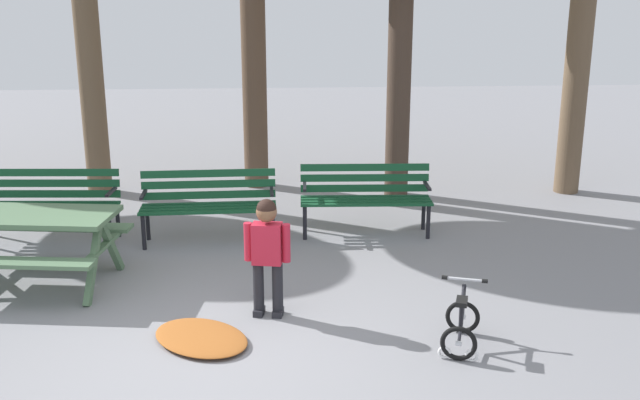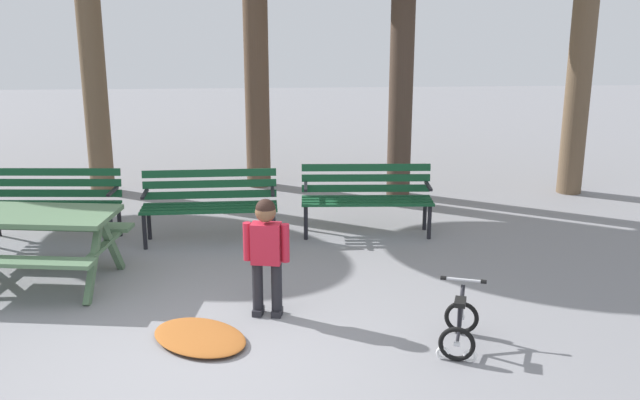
{
  "view_description": "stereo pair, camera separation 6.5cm",
  "coord_description": "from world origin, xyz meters",
  "px_view_note": "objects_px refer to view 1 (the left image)",
  "views": [
    {
      "loc": [
        0.57,
        -5.36,
        2.88
      ],
      "look_at": [
        1.07,
        1.78,
        0.85
      ],
      "focal_mm": 40.93,
      "sensor_mm": 36.0,
      "label": 1
    },
    {
      "loc": [
        0.64,
        -5.37,
        2.88
      ],
      "look_at": [
        1.07,
        1.78,
        0.85
      ],
      "focal_mm": 40.93,
      "sensor_mm": 36.0,
      "label": 2
    }
  ],
  "objects_px": {
    "picnic_table": "(25,230)",
    "park_bench_left": "(209,200)",
    "child_standing": "(267,248)",
    "kids_bicycle": "(461,324)",
    "park_bench_far_left": "(51,199)",
    "park_bench_right": "(365,193)"
  },
  "relations": [
    {
      "from": "kids_bicycle",
      "to": "child_standing",
      "type": "bearing_deg",
      "value": 155.4
    },
    {
      "from": "picnic_table",
      "to": "park_bench_far_left",
      "type": "xyz_separation_m",
      "value": [
        -0.15,
        1.45,
        -0.08
      ]
    },
    {
      "from": "child_standing",
      "to": "picnic_table",
      "type": "bearing_deg",
      "value": 159.6
    },
    {
      "from": "picnic_table",
      "to": "park_bench_left",
      "type": "xyz_separation_m",
      "value": [
        1.74,
        1.27,
        -0.08
      ]
    },
    {
      "from": "child_standing",
      "to": "kids_bicycle",
      "type": "distance_m",
      "value": 1.84
    },
    {
      "from": "park_bench_far_left",
      "to": "park_bench_left",
      "type": "xyz_separation_m",
      "value": [
        1.89,
        -0.18,
        0.0
      ]
    },
    {
      "from": "park_bench_far_left",
      "to": "park_bench_left",
      "type": "height_order",
      "value": "same"
    },
    {
      "from": "park_bench_left",
      "to": "park_bench_right",
      "type": "bearing_deg",
      "value": 5.5
    },
    {
      "from": "park_bench_left",
      "to": "park_bench_right",
      "type": "height_order",
      "value": "same"
    },
    {
      "from": "picnic_table",
      "to": "child_standing",
      "type": "bearing_deg",
      "value": -20.4
    },
    {
      "from": "park_bench_left",
      "to": "child_standing",
      "type": "height_order",
      "value": "child_standing"
    },
    {
      "from": "park_bench_right",
      "to": "kids_bicycle",
      "type": "relative_size",
      "value": 2.59
    },
    {
      "from": "park_bench_right",
      "to": "park_bench_far_left",
      "type": "bearing_deg",
      "value": -179.92
    },
    {
      "from": "park_bench_far_left",
      "to": "kids_bicycle",
      "type": "height_order",
      "value": "park_bench_far_left"
    },
    {
      "from": "park_bench_left",
      "to": "kids_bicycle",
      "type": "height_order",
      "value": "park_bench_left"
    },
    {
      "from": "park_bench_right",
      "to": "kids_bicycle",
      "type": "height_order",
      "value": "park_bench_right"
    },
    {
      "from": "picnic_table",
      "to": "kids_bicycle",
      "type": "height_order",
      "value": "picnic_table"
    },
    {
      "from": "park_bench_left",
      "to": "park_bench_right",
      "type": "relative_size",
      "value": 0.99
    },
    {
      "from": "kids_bicycle",
      "to": "park_bench_left",
      "type": "bearing_deg",
      "value": 128.45
    },
    {
      "from": "kids_bicycle",
      "to": "park_bench_right",
      "type": "bearing_deg",
      "value": 97.56
    },
    {
      "from": "picnic_table",
      "to": "park_bench_far_left",
      "type": "relative_size",
      "value": 1.21
    },
    {
      "from": "picnic_table",
      "to": "park_bench_left",
      "type": "distance_m",
      "value": 2.16
    }
  ]
}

